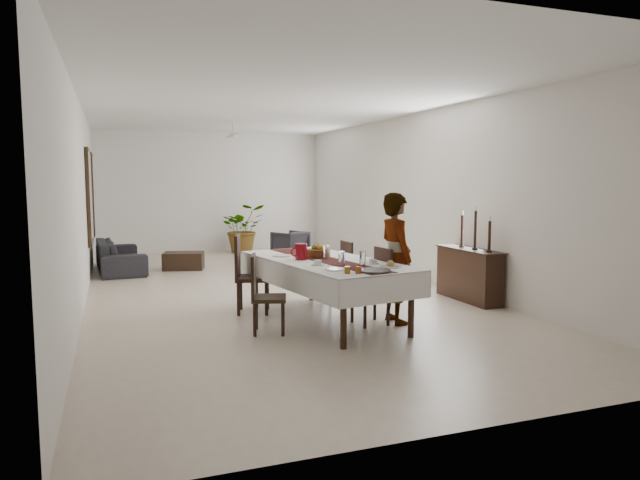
# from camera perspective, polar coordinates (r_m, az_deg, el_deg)

# --- Properties ---
(floor) EXTENTS (6.00, 12.00, 0.00)m
(floor) POSITION_cam_1_polar(r_m,az_deg,el_deg) (10.08, -5.03, -5.00)
(floor) COLOR beige
(floor) RESTS_ON ground
(ceiling) EXTENTS (6.00, 12.00, 0.02)m
(ceiling) POSITION_cam_1_polar(r_m,az_deg,el_deg) (9.98, -5.20, 13.35)
(ceiling) COLOR white
(ceiling) RESTS_ON wall_back
(wall_back) EXTENTS (6.00, 0.02, 3.20)m
(wall_back) POSITION_cam_1_polar(r_m,az_deg,el_deg) (15.77, -10.77, 4.73)
(wall_back) COLOR white
(wall_back) RESTS_ON floor
(wall_front) EXTENTS (6.00, 0.02, 3.20)m
(wall_front) POSITION_cam_1_polar(r_m,az_deg,el_deg) (4.39, 15.56, 1.60)
(wall_front) COLOR white
(wall_front) RESTS_ON floor
(wall_left) EXTENTS (0.02, 12.00, 3.20)m
(wall_left) POSITION_cam_1_polar(r_m,az_deg,el_deg) (9.57, -22.77, 3.62)
(wall_left) COLOR white
(wall_left) RESTS_ON floor
(wall_right) EXTENTS (0.02, 12.00, 3.20)m
(wall_right) POSITION_cam_1_polar(r_m,az_deg,el_deg) (11.06, 10.12, 4.25)
(wall_right) COLOR white
(wall_right) RESTS_ON floor
(dining_table_top) EXTENTS (1.53, 2.80, 0.06)m
(dining_table_top) POSITION_cam_1_polar(r_m,az_deg,el_deg) (7.77, 0.49, -2.27)
(dining_table_top) COLOR black
(dining_table_top) RESTS_ON table_leg_fl
(table_leg_fl) EXTENTS (0.09, 0.09, 0.77)m
(table_leg_fl) POSITION_cam_1_polar(r_m,az_deg,el_deg) (6.54, 2.37, -7.56)
(table_leg_fl) COLOR black
(table_leg_fl) RESTS_ON floor
(table_leg_fr) EXTENTS (0.09, 0.09, 0.77)m
(table_leg_fr) POSITION_cam_1_polar(r_m,az_deg,el_deg) (7.09, 9.10, -6.56)
(table_leg_fr) COLOR black
(table_leg_fr) RESTS_ON floor
(table_leg_bl) EXTENTS (0.09, 0.09, 0.77)m
(table_leg_bl) POSITION_cam_1_polar(r_m,az_deg,el_deg) (8.73, -6.46, -4.14)
(table_leg_bl) COLOR black
(table_leg_bl) RESTS_ON floor
(table_leg_br) EXTENTS (0.09, 0.09, 0.77)m
(table_leg_br) POSITION_cam_1_polar(r_m,az_deg,el_deg) (9.15, -0.84, -3.64)
(table_leg_br) COLOR black
(table_leg_br) RESTS_ON floor
(tablecloth_top) EXTENTS (1.76, 3.03, 0.01)m
(tablecloth_top) POSITION_cam_1_polar(r_m,az_deg,el_deg) (7.76, 0.49, -2.03)
(tablecloth_top) COLOR white
(tablecloth_top) RESTS_ON dining_table_top
(tablecloth_drape_left) EXTENTS (0.49, 2.82, 0.33)m
(tablecloth_drape_left) POSITION_cam_1_polar(r_m,az_deg,el_deg) (7.49, -3.80, -3.58)
(tablecloth_drape_left) COLOR silver
(tablecloth_drape_left) RESTS_ON dining_table_top
(tablecloth_drape_right) EXTENTS (0.49, 2.82, 0.33)m
(tablecloth_drape_right) POSITION_cam_1_polar(r_m,az_deg,el_deg) (8.13, 4.45, -2.83)
(tablecloth_drape_right) COLOR silver
(tablecloth_drape_right) RESTS_ON dining_table_top
(tablecloth_drape_near) EXTENTS (1.29, 0.23, 0.33)m
(tablecloth_drape_near) POSITION_cam_1_polar(r_m,az_deg,el_deg) (6.62, 6.71, -4.89)
(tablecloth_drape_near) COLOR white
(tablecloth_drape_near) RESTS_ON dining_table_top
(tablecloth_drape_far) EXTENTS (1.29, 0.23, 0.33)m
(tablecloth_drape_far) POSITION_cam_1_polar(r_m,az_deg,el_deg) (9.03, -4.04, -1.94)
(tablecloth_drape_far) COLOR silver
(tablecloth_drape_far) RESTS_ON dining_table_top
(table_runner) EXTENTS (0.84, 2.79, 0.00)m
(table_runner) POSITION_cam_1_polar(r_m,az_deg,el_deg) (7.76, 0.49, -1.96)
(table_runner) COLOR #531B17
(table_runner) RESTS_ON tablecloth_top
(red_pitcher) EXTENTS (0.19, 0.19, 0.22)m
(red_pitcher) POSITION_cam_1_polar(r_m,az_deg,el_deg) (7.76, -1.89, -1.16)
(red_pitcher) COLOR maroon
(red_pitcher) RESTS_ON tablecloth_top
(pitcher_handle) EXTENTS (0.13, 0.04, 0.13)m
(pitcher_handle) POSITION_cam_1_polar(r_m,az_deg,el_deg) (7.72, -2.51, -1.21)
(pitcher_handle) COLOR maroon
(pitcher_handle) RESTS_ON red_pitcher
(wine_glass_near) EXTENTS (0.08, 0.08, 0.19)m
(wine_glass_near) POSITION_cam_1_polar(r_m,az_deg,el_deg) (7.22, 4.28, -1.85)
(wine_glass_near) COLOR white
(wine_glass_near) RESTS_ON tablecloth_top
(wine_glass_mid) EXTENTS (0.08, 0.08, 0.19)m
(wine_glass_mid) POSITION_cam_1_polar(r_m,az_deg,el_deg) (7.18, 2.17, -1.88)
(wine_glass_mid) COLOR silver
(wine_glass_mid) RESTS_ON tablecloth_top
(wine_glass_far) EXTENTS (0.08, 0.08, 0.19)m
(wine_glass_far) POSITION_cam_1_polar(r_m,az_deg,el_deg) (7.83, 0.64, -1.22)
(wine_glass_far) COLOR white
(wine_glass_far) RESTS_ON tablecloth_top
(teacup_right) EXTENTS (0.10, 0.10, 0.07)m
(teacup_right) POSITION_cam_1_polar(r_m,az_deg,el_deg) (7.38, 5.32, -2.16)
(teacup_right) COLOR silver
(teacup_right) RESTS_ON saucer_right
(saucer_right) EXTENTS (0.17, 0.17, 0.01)m
(saucer_right) POSITION_cam_1_polar(r_m,az_deg,el_deg) (7.39, 5.32, -2.37)
(saucer_right) COLOR white
(saucer_right) RESTS_ON tablecloth_top
(teacup_left) EXTENTS (0.10, 0.10, 0.07)m
(teacup_left) POSITION_cam_1_polar(r_m,az_deg,el_deg) (7.26, -0.24, -2.27)
(teacup_left) COLOR white
(teacup_left) RESTS_ON saucer_left
(saucer_left) EXTENTS (0.17, 0.17, 0.01)m
(saucer_left) POSITION_cam_1_polar(r_m,az_deg,el_deg) (7.27, -0.24, -2.48)
(saucer_left) COLOR silver
(saucer_left) RESTS_ON tablecloth_top
(plate_near_right) EXTENTS (0.27, 0.27, 0.02)m
(plate_near_right) POSITION_cam_1_polar(r_m,az_deg,el_deg) (7.14, 7.06, -2.66)
(plate_near_right) COLOR white
(plate_near_right) RESTS_ON tablecloth_top
(bread_near_right) EXTENTS (0.10, 0.10, 0.10)m
(bread_near_right) POSITION_cam_1_polar(r_m,az_deg,el_deg) (7.13, 7.07, -2.42)
(bread_near_right) COLOR tan
(bread_near_right) RESTS_ON plate_near_right
(plate_near_left) EXTENTS (0.27, 0.27, 0.02)m
(plate_near_left) POSITION_cam_1_polar(r_m,az_deg,el_deg) (6.89, 1.57, -2.93)
(plate_near_left) COLOR white
(plate_near_left) RESTS_ON tablecloth_top
(plate_far_left) EXTENTS (0.27, 0.27, 0.02)m
(plate_far_left) POSITION_cam_1_polar(r_m,az_deg,el_deg) (8.13, -3.82, -1.57)
(plate_far_left) COLOR silver
(plate_far_left) RESTS_ON tablecloth_top
(serving_tray) EXTENTS (0.40, 0.40, 0.02)m
(serving_tray) POSITION_cam_1_polar(r_m,az_deg,el_deg) (6.79, 5.43, -3.06)
(serving_tray) COLOR #434348
(serving_tray) RESTS_ON tablecloth_top
(jam_jar_a) EXTENTS (0.07, 0.07, 0.08)m
(jam_jar_a) POSITION_cam_1_polar(r_m,az_deg,el_deg) (6.63, 3.87, -3.01)
(jam_jar_a) COLOR #983F16
(jam_jar_a) RESTS_ON tablecloth_top
(jam_jar_b) EXTENTS (0.07, 0.07, 0.08)m
(jam_jar_b) POSITION_cam_1_polar(r_m,az_deg,el_deg) (6.62, 2.75, -3.01)
(jam_jar_b) COLOR #8A5E14
(jam_jar_b) RESTS_ON tablecloth_top
(fruit_basket) EXTENTS (0.33, 0.33, 0.11)m
(fruit_basket) POSITION_cam_1_polar(r_m,az_deg,el_deg) (8.02, -0.16, -1.32)
(fruit_basket) COLOR brown
(fruit_basket) RESTS_ON tablecloth_top
(fruit_red) EXTENTS (0.10, 0.10, 0.10)m
(fruit_red) POSITION_cam_1_polar(r_m,az_deg,el_deg) (8.05, -0.03, -0.71)
(fruit_red) COLOR #9E2B0F
(fruit_red) RESTS_ON fruit_basket
(fruit_green) EXTENTS (0.09, 0.09, 0.09)m
(fruit_green) POSITION_cam_1_polar(r_m,az_deg,el_deg) (8.02, -0.55, -0.73)
(fruit_green) COLOR #537222
(fruit_green) RESTS_ON fruit_basket
(fruit_yellow) EXTENTS (0.09, 0.09, 0.09)m
(fruit_yellow) POSITION_cam_1_polar(r_m,az_deg,el_deg) (7.96, 0.04, -0.78)
(fruit_yellow) COLOR gold
(fruit_yellow) RESTS_ON fruit_basket
(chair_right_near_seat) EXTENTS (0.46, 0.46, 0.05)m
(chair_right_near_seat) POSITION_cam_1_polar(r_m,az_deg,el_deg) (7.65, 5.04, -5.09)
(chair_right_near_seat) COLOR black
(chair_right_near_seat) RESTS_ON chair_right_near_leg_fl
(chair_right_near_leg_fl) EXTENTS (0.05, 0.05, 0.43)m
(chair_right_near_leg_fl) POSITION_cam_1_polar(r_m,az_deg,el_deg) (7.64, 6.84, -6.95)
(chair_right_near_leg_fl) COLOR black
(chair_right_near_leg_fl) RESTS_ON floor
(chair_right_near_leg_fr) EXTENTS (0.05, 0.05, 0.43)m
(chair_right_near_leg_fr) POSITION_cam_1_polar(r_m,az_deg,el_deg) (7.94, 5.50, -6.45)
(chair_right_near_leg_fr) COLOR black
(chair_right_near_leg_fr) RESTS_ON floor
(chair_right_near_leg_bl) EXTENTS (0.05, 0.05, 0.43)m
(chair_right_near_leg_bl) POSITION_cam_1_polar(r_m,az_deg,el_deg) (7.47, 4.52, -7.23)
(chair_right_near_leg_bl) COLOR black
(chair_right_near_leg_bl) RESTS_ON floor
(chair_right_near_leg_br) EXTENTS (0.05, 0.05, 0.43)m
(chair_right_near_leg_br) POSITION_cam_1_polar(r_m,az_deg,el_deg) (7.77, 3.24, -6.70)
(chair_right_near_leg_br) COLOR black
(chair_right_near_leg_br) RESTS_ON floor
(chair_right_near_back) EXTENTS (0.07, 0.43, 0.55)m
(chair_right_near_back) POSITION_cam_1_polar(r_m,az_deg,el_deg) (7.70, 6.33, -2.82)
(chair_right_near_back) COLOR black
(chair_right_near_back) RESTS_ON chair_right_near_seat
(chair_right_far_seat) EXTENTS (0.42, 0.42, 0.05)m
(chair_right_far_seat) POSITION_cam_1_polar(r_m,az_deg,el_deg) (8.98, 1.59, -3.58)
(chair_right_far_seat) COLOR black
(chair_right_far_seat) RESTS_ON chair_right_far_leg_fl
(chair_right_far_leg_fl) EXTENTS (0.04, 0.04, 0.40)m
(chair_right_far_leg_fl) POSITION_cam_1_polar(r_m,az_deg,el_deg) (8.94, 3.01, -5.10)
(chair_right_far_leg_fl) COLOR black
(chair_right_far_leg_fl) RESTS_ON floor
(chair_right_far_leg_fr) EXTENTS (0.04, 0.04, 0.40)m
(chair_right_far_leg_fr) POSITION_cam_1_polar(r_m,az_deg,el_deg) (9.23, 2.12, -4.73)
(chair_right_far_leg_fr) COLOR black
(chair_right_far_leg_fr) RESTS_ON floor
(chair_right_far_leg_bl) EXTENTS (0.04, 0.04, 0.40)m
(chair_right_far_leg_bl) POSITION_cam_1_polar(r_m,az_deg,el_deg) (8.80, 1.04, -5.26)
(chair_right_far_leg_bl) COLOR black
(chair_right_far_leg_bl) RESTS_ON floor
(chair_right_far_leg_br) EXTENTS (0.04, 0.04, 0.40)m
(chair_right_far_leg_br) POSITION_cam_1_polar(r_m,az_deg,el_deg) (9.10, 0.20, -4.88)
(chair_right_far_leg_br) COLOR black
(chair_right_far_leg_br) RESTS_ON floor
(chair_right_far_back) EXTENTS (0.05, 0.41, 0.52)m
(chair_right_far_back) POSITION_cam_1_polar(r_m,az_deg,el_deg) (9.01, 2.68, -1.76)
(chair_right_far_back) COLOR black
(chair_right_far_back) RESTS_ON chair_right_far_seat
(chair_left_near_seat) EXTENTS (0.53, 0.53, 0.05)m
(chair_left_near_seat) POSITION_cam_1_polar(r_m,az_deg,el_deg) (7.22, -5.11, -5.83)
(chair_left_near_seat) COLOR black
(chair_left_near_seat) RESTS_ON chair_left_near_leg_fl
(chair_left_near_leg_fl) EXTENTS (0.05, 0.05, 0.42)m
(chair_left_near_leg_fl) POSITION_cam_1_polar(r_m,az_deg,el_deg) (7.45, -6.39, -7.31)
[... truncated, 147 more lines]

